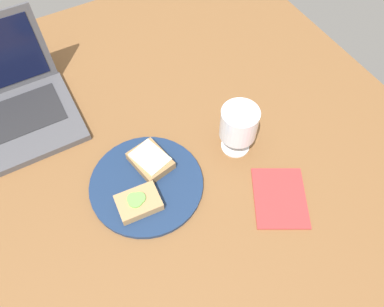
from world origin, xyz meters
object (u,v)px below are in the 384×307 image
Objects in this scene: sandwich_with_cucumber at (139,202)px; wine_glass at (239,125)px; plate at (146,184)px; sandwich_with_cheese at (150,160)px; laptop at (1,109)px; napkin at (280,198)px.

wine_glass reaches higher than sandwich_with_cucumber.
sandwich_with_cheese is at bearing 51.11° from plate.
plate is 5.73cm from sandwich_with_cheese.
sandwich_with_cucumber is 0.29× the size of laptop.
sandwich_with_cheese reaches higher than sandwich_with_cucumber.
sandwich_with_cheese is 21.71cm from wine_glass.
laptop is at bearing 116.66° from sandwich_with_cucumber.
wine_glass reaches higher than sandwich_with_cheese.
sandwich_with_cucumber is 31.20cm from napkin.
laptop is 70.44cm from napkin.
napkin is at bearing -44.97° from sandwich_with_cheese.
laptop reaches higher than wine_glass.
plate is 24.99cm from wine_glass.
wine_glass is 58.41cm from laptop.
sandwich_with_cucumber is 0.75× the size of wine_glass.
sandwich_with_cucumber is 0.90× the size of sandwich_with_cheese.
sandwich_with_cheese is at bearing 166.77° from wine_glass.
wine_glass reaches higher than napkin.
laptop reaches higher than napkin.
napkin is at bearing -24.77° from sandwich_with_cucumber.
napkin is (24.85, -17.23, -0.34)cm from plate.
laptop is (-19.41, 38.66, 1.87)cm from sandwich_with_cucumber.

